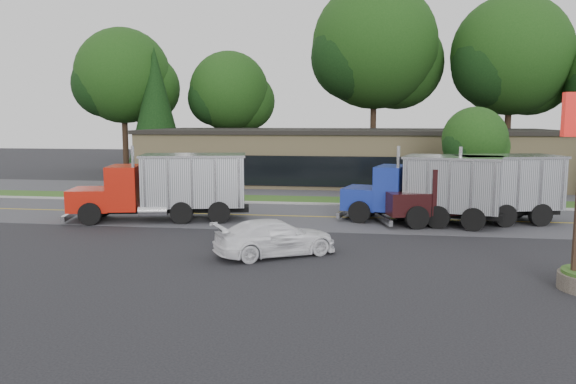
% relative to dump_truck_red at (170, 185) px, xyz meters
% --- Properties ---
extents(ground, '(140.00, 140.00, 0.00)m').
position_rel_dump_truck_red_xyz_m(ground, '(6.28, -6.99, -1.81)').
color(ground, '#2B2B2F').
rests_on(ground, ground).
extents(road, '(60.00, 8.00, 0.02)m').
position_rel_dump_truck_red_xyz_m(road, '(6.28, 2.01, -1.81)').
color(road, '#505054').
rests_on(road, ground).
extents(center_line, '(60.00, 0.12, 0.01)m').
position_rel_dump_truck_red_xyz_m(center_line, '(6.28, 2.01, -1.81)').
color(center_line, gold).
rests_on(center_line, ground).
extents(curb, '(60.00, 0.30, 0.12)m').
position_rel_dump_truck_red_xyz_m(curb, '(6.28, 6.21, -1.81)').
color(curb, '#9E9E99').
rests_on(curb, ground).
extents(grass_verge, '(60.00, 3.40, 0.03)m').
position_rel_dump_truck_red_xyz_m(grass_verge, '(6.28, 8.01, -1.81)').
color(grass_verge, '#3A5F20').
rests_on(grass_verge, ground).
extents(far_parking, '(60.00, 7.00, 0.02)m').
position_rel_dump_truck_red_xyz_m(far_parking, '(6.28, 13.01, -1.81)').
color(far_parking, '#505054').
rests_on(far_parking, ground).
extents(strip_mall, '(32.00, 12.00, 4.00)m').
position_rel_dump_truck_red_xyz_m(strip_mall, '(8.28, 19.01, 0.19)').
color(strip_mall, tan).
rests_on(strip_mall, ground).
extents(tree_far_a, '(9.70, 9.13, 13.83)m').
position_rel_dump_truck_red_xyz_m(tree_far_a, '(-13.57, 25.13, 7.02)').
color(tree_far_a, '#382619').
rests_on(tree_far_a, ground).
extents(tree_far_b, '(8.20, 7.72, 11.70)m').
position_rel_dump_truck_red_xyz_m(tree_far_b, '(-3.59, 27.11, 5.66)').
color(tree_far_b, '#382619').
rests_on(tree_far_b, ground).
extents(tree_far_c, '(12.45, 11.72, 17.76)m').
position_rel_dump_truck_red_xyz_m(tree_far_c, '(10.47, 27.16, 9.53)').
color(tree_far_c, '#382619').
rests_on(tree_far_c, ground).
extents(tree_far_d, '(11.23, 10.57, 16.02)m').
position_rel_dump_truck_red_xyz_m(tree_far_d, '(22.45, 26.14, 8.42)').
color(tree_far_d, '#382619').
rests_on(tree_far_d, ground).
extents(evergreen_left, '(5.16, 5.16, 11.73)m').
position_rel_dump_truck_red_xyz_m(evergreen_left, '(-9.72, 23.01, 4.64)').
color(evergreen_left, '#382619').
rests_on(evergreen_left, ground).
extents(tree_verge, '(4.13, 3.89, 5.90)m').
position_rel_dump_truck_red_xyz_m(tree_verge, '(16.34, 8.06, 1.94)').
color(tree_verge, '#382619').
rests_on(tree_verge, ground).
extents(dump_truck_red, '(9.11, 4.34, 3.36)m').
position_rel_dump_truck_red_xyz_m(dump_truck_red, '(0.00, 0.00, 0.00)').
color(dump_truck_red, black).
rests_on(dump_truck_red, ground).
extents(dump_truck_blue, '(7.94, 4.29, 3.36)m').
position_rel_dump_truck_red_xyz_m(dump_truck_blue, '(13.01, 0.88, -0.01)').
color(dump_truck_blue, black).
rests_on(dump_truck_blue, ground).
extents(dump_truck_maroon, '(9.01, 4.66, 3.36)m').
position_rel_dump_truck_red_xyz_m(dump_truck_maroon, '(15.56, 1.42, -0.00)').
color(dump_truck_maroon, black).
rests_on(dump_truck_maroon, ground).
extents(rally_car, '(5.02, 4.12, 1.37)m').
position_rel_dump_truck_red_xyz_m(rally_car, '(6.55, -6.55, -1.12)').
color(rally_car, white).
rests_on(rally_car, ground).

